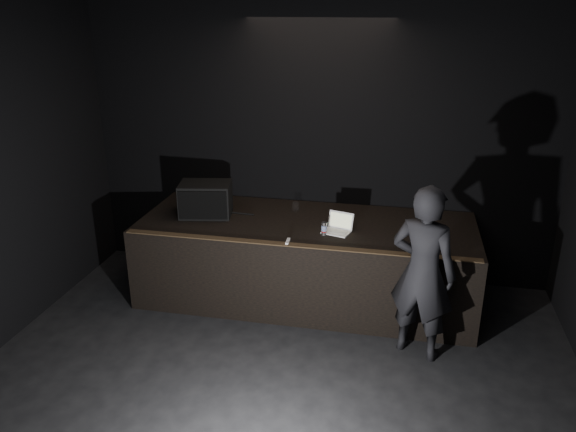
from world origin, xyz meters
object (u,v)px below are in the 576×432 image
(stage_riser, at_px, (306,260))
(laptop, at_px, (338,227))
(person, at_px, (423,273))
(beer_can, at_px, (324,229))
(stage_monitor, at_px, (206,199))

(stage_riser, relative_size, laptop, 11.05)
(stage_riser, relative_size, person, 2.16)
(beer_can, distance_m, person, 1.25)
(stage_monitor, relative_size, person, 0.37)
(laptop, height_order, person, person)
(laptop, bearing_deg, stage_monitor, -170.54)
(laptop, xyz_separation_m, beer_can, (-0.14, -0.14, 0.02))
(stage_monitor, bearing_deg, person, -29.97)
(stage_riser, relative_size, beer_can, 26.32)
(stage_riser, xyz_separation_m, person, (1.36, -0.95, 0.43))
(stage_riser, xyz_separation_m, stage_monitor, (-1.25, -0.02, 0.71))
(stage_riser, bearing_deg, person, -35.02)
(laptop, relative_size, beer_can, 2.38)
(stage_riser, bearing_deg, beer_can, -53.18)
(person, bearing_deg, beer_can, -7.15)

